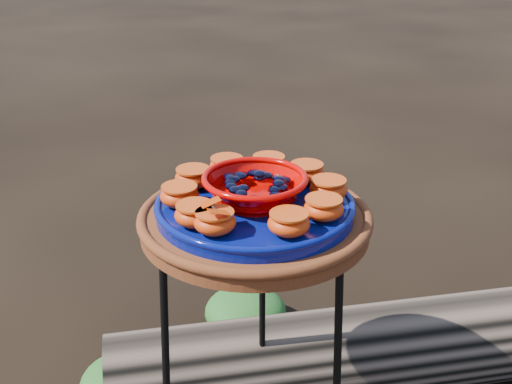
# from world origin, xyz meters

# --- Properties ---
(plant_stand) EXTENTS (0.44, 0.44, 0.70)m
(plant_stand) POSITION_xyz_m (0.00, 0.00, 0.35)
(plant_stand) COLOR black
(plant_stand) RESTS_ON ground
(terracotta_saucer) EXTENTS (0.46, 0.46, 0.04)m
(terracotta_saucer) POSITION_xyz_m (0.00, 0.00, 0.72)
(terracotta_saucer) COLOR #532311
(terracotta_saucer) RESTS_ON plant_stand
(cobalt_plate) EXTENTS (0.39, 0.39, 0.03)m
(cobalt_plate) POSITION_xyz_m (0.00, 0.00, 0.75)
(cobalt_plate) COLOR #001149
(cobalt_plate) RESTS_ON terracotta_saucer
(red_bowl) EXTENTS (0.20, 0.20, 0.05)m
(red_bowl) POSITION_xyz_m (0.00, 0.00, 0.79)
(red_bowl) COLOR #C00200
(red_bowl) RESTS_ON cobalt_plate
(glass_gems) EXTENTS (0.15, 0.15, 0.03)m
(glass_gems) POSITION_xyz_m (0.00, 0.00, 0.83)
(glass_gems) COLOR black
(glass_gems) RESTS_ON red_bowl
(orange_half_0) EXTENTS (0.08, 0.08, 0.04)m
(orange_half_0) POSITION_xyz_m (-0.06, -0.14, 0.78)
(orange_half_0) COLOR red
(orange_half_0) RESTS_ON cobalt_plate
(orange_half_1) EXTENTS (0.08, 0.08, 0.04)m
(orange_half_1) POSITION_xyz_m (0.07, -0.13, 0.78)
(orange_half_1) COLOR red
(orange_half_1) RESTS_ON cobalt_plate
(orange_half_2) EXTENTS (0.08, 0.08, 0.04)m
(orange_half_2) POSITION_xyz_m (0.13, -0.06, 0.78)
(orange_half_2) COLOR red
(orange_half_2) RESTS_ON cobalt_plate
(orange_half_3) EXTENTS (0.08, 0.08, 0.04)m
(orange_half_3) POSITION_xyz_m (0.14, 0.03, 0.78)
(orange_half_3) COLOR red
(orange_half_3) RESTS_ON cobalt_plate
(orange_half_4) EXTENTS (0.08, 0.08, 0.04)m
(orange_half_4) POSITION_xyz_m (0.10, 0.11, 0.78)
(orange_half_4) COLOR red
(orange_half_4) RESTS_ON cobalt_plate
(orange_half_5) EXTENTS (0.08, 0.08, 0.04)m
(orange_half_5) POSITION_xyz_m (0.02, 0.15, 0.78)
(orange_half_5) COLOR red
(orange_half_5) RESTS_ON cobalt_plate
(orange_half_6) EXTENTS (0.08, 0.08, 0.04)m
(orange_half_6) POSITION_xyz_m (-0.07, 0.13, 0.78)
(orange_half_6) COLOR red
(orange_half_6) RESTS_ON cobalt_plate
(orange_half_7) EXTENTS (0.08, 0.08, 0.04)m
(orange_half_7) POSITION_xyz_m (-0.13, 0.06, 0.78)
(orange_half_7) COLOR red
(orange_half_7) RESTS_ON cobalt_plate
(orange_half_8) EXTENTS (0.08, 0.08, 0.04)m
(orange_half_8) POSITION_xyz_m (-0.14, -0.03, 0.78)
(orange_half_8) COLOR red
(orange_half_8) RESTS_ON cobalt_plate
(orange_half_9) EXTENTS (0.08, 0.08, 0.04)m
(orange_half_9) POSITION_xyz_m (-0.10, -0.11, 0.78)
(orange_half_9) COLOR red
(orange_half_9) RESTS_ON cobalt_plate
(butterfly) EXTENTS (0.09, 0.08, 0.01)m
(butterfly) POSITION_xyz_m (-0.06, -0.14, 0.81)
(butterfly) COLOR #BC2F03
(butterfly) RESTS_ON orange_half_0
(driftwood_log) EXTENTS (1.48, 0.76, 0.27)m
(driftwood_log) POSITION_xyz_m (0.28, 0.35, 0.13)
(driftwood_log) COLOR black
(driftwood_log) RESTS_ON ground
(foliage_left) EXTENTS (0.26, 0.26, 0.13)m
(foliage_left) POSITION_xyz_m (-0.39, 0.25, 0.06)
(foliage_left) COLOR #1E5215
(foliage_left) RESTS_ON ground
(foliage_back) EXTENTS (0.27, 0.27, 0.14)m
(foliage_back) POSITION_xyz_m (-0.09, 0.62, 0.07)
(foliage_back) COLOR #1E5215
(foliage_back) RESTS_ON ground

